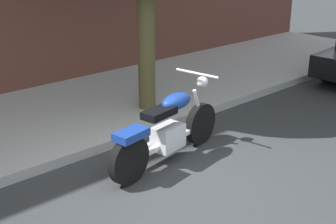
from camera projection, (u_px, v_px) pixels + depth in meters
ground_plane at (182, 189)px, 5.50m from camera, size 60.00×60.00×0.00m
sidewalk at (57, 116)px, 7.59m from camera, size 18.05×3.10×0.14m
motorcycle at (168, 130)px, 6.04m from camera, size 2.13×0.72×1.12m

